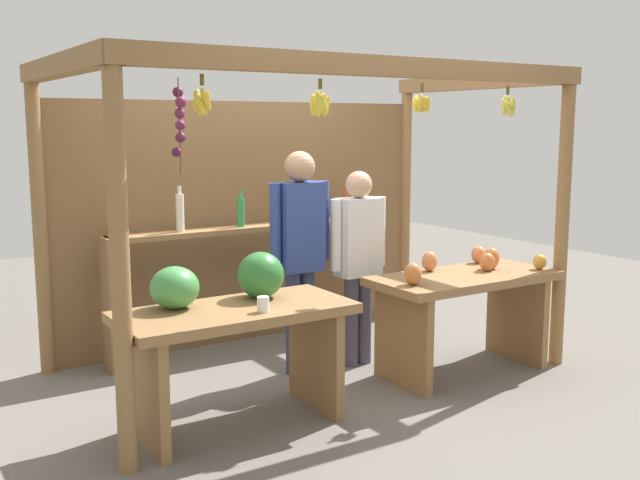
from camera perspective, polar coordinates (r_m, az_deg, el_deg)
The scene contains 7 objects.
ground_plane at distance 5.64m, azimuth -1.02°, elevation -9.78°, with size 12.00×12.00×0.00m, color slate.
market_stall at distance 5.73m, azimuth -3.32°, elevation 3.72°, with size 3.44×1.95×2.21m.
fruit_counter_left at distance 4.49m, azimuth -6.79°, elevation -6.23°, with size 1.40×0.67×1.02m.
fruit_counter_right at distance 5.50m, azimuth 11.01°, elevation -4.35°, with size 1.40×0.65×0.89m.
bottle_shelf_unit at distance 5.95m, azimuth -5.97°, elevation -0.92°, with size 2.21×0.22×1.35m.
vendor_man at distance 5.32m, azimuth -1.55°, elevation -0.12°, with size 0.48×0.22×1.62m.
vendor_woman at distance 5.52m, azimuth 2.95°, elevation -0.89°, with size 0.48×0.20×1.46m.
Camera 1 is at (-2.78, -4.56, 1.81)m, focal length 41.65 mm.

